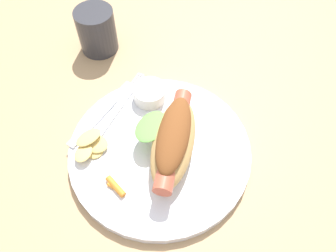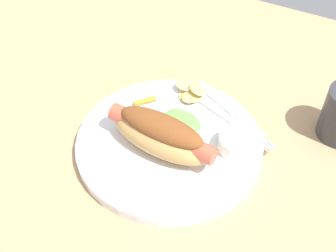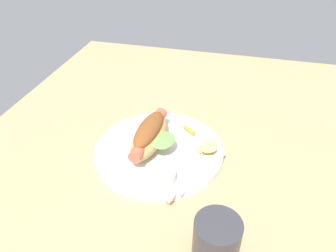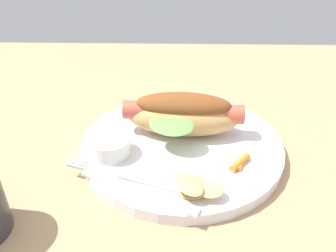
{
  "view_description": "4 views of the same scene",
  "coord_description": "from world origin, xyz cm",
  "px_view_note": "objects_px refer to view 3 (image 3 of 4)",
  "views": [
    {
      "loc": [
        27.36,
        6.54,
        45.63
      ],
      "look_at": [
        0.88,
        3.02,
        5.76
      ],
      "focal_mm": 35.76,
      "sensor_mm": 36.0,
      "label": 1
    },
    {
      "loc": [
        -18.07,
        40.14,
        49.23
      ],
      "look_at": [
        2.24,
        2.41,
        4.99
      ],
      "focal_mm": 46.53,
      "sensor_mm": 36.0,
      "label": 2
    },
    {
      "loc": [
        -49.13,
        -13.07,
        45.98
      ],
      "look_at": [
        3.99,
        0.34,
        6.5
      ],
      "focal_mm": 34.45,
      "sensor_mm": 36.0,
      "label": 3
    },
    {
      "loc": [
        1.25,
        -37.85,
        29.82
      ],
      "look_at": [
        0.39,
        0.53,
        4.91
      ],
      "focal_mm": 37.59,
      "sensor_mm": 36.0,
      "label": 4
    }
  ],
  "objects_px": {
    "knife": "(202,172)",
    "hot_dog": "(149,135)",
    "plate": "(159,151)",
    "chips_pile": "(207,148)",
    "carrot_garnish": "(189,130)",
    "sauce_ramekin": "(161,176)",
    "fork": "(191,172)",
    "drinking_cup": "(216,242)"
  },
  "relations": [
    {
      "from": "sauce_ramekin",
      "to": "knife",
      "type": "height_order",
      "value": "sauce_ramekin"
    },
    {
      "from": "plate",
      "to": "knife",
      "type": "bearing_deg",
      "value": -116.79
    },
    {
      "from": "fork",
      "to": "knife",
      "type": "height_order",
      "value": "same"
    },
    {
      "from": "hot_dog",
      "to": "sauce_ramekin",
      "type": "xyz_separation_m",
      "value": [
        -0.1,
        -0.05,
        -0.02
      ]
    },
    {
      "from": "plate",
      "to": "carrot_garnish",
      "type": "height_order",
      "value": "carrot_garnish"
    },
    {
      "from": "hot_dog",
      "to": "carrot_garnish",
      "type": "bearing_deg",
      "value": 138.39
    },
    {
      "from": "hot_dog",
      "to": "fork",
      "type": "relative_size",
      "value": 1.01
    },
    {
      "from": "hot_dog",
      "to": "fork",
      "type": "height_order",
      "value": "hot_dog"
    },
    {
      "from": "sauce_ramekin",
      "to": "chips_pile",
      "type": "height_order",
      "value": "sauce_ramekin"
    },
    {
      "from": "fork",
      "to": "carrot_garnish",
      "type": "distance_m",
      "value": 0.13
    },
    {
      "from": "plate",
      "to": "sauce_ramekin",
      "type": "distance_m",
      "value": 0.1
    },
    {
      "from": "sauce_ramekin",
      "to": "carrot_garnish",
      "type": "relative_size",
      "value": 1.62
    },
    {
      "from": "plate",
      "to": "chips_pile",
      "type": "xyz_separation_m",
      "value": [
        0.01,
        -0.1,
        0.02
      ]
    },
    {
      "from": "hot_dog",
      "to": "fork",
      "type": "xyz_separation_m",
      "value": [
        -0.06,
        -0.1,
        -0.03
      ]
    },
    {
      "from": "plate",
      "to": "chips_pile",
      "type": "distance_m",
      "value": 0.1
    },
    {
      "from": "hot_dog",
      "to": "carrot_garnish",
      "type": "height_order",
      "value": "hot_dog"
    },
    {
      "from": "knife",
      "to": "hot_dog",
      "type": "bearing_deg",
      "value": -87.39
    },
    {
      "from": "plate",
      "to": "drinking_cup",
      "type": "distance_m",
      "value": 0.27
    },
    {
      "from": "hot_dog",
      "to": "sauce_ramekin",
      "type": "bearing_deg",
      "value": 31.83
    },
    {
      "from": "drinking_cup",
      "to": "fork",
      "type": "bearing_deg",
      "value": 22.89
    },
    {
      "from": "knife",
      "to": "chips_pile",
      "type": "relative_size",
      "value": 2.32
    },
    {
      "from": "chips_pile",
      "to": "carrot_garnish",
      "type": "height_order",
      "value": "chips_pile"
    },
    {
      "from": "knife",
      "to": "chips_pile",
      "type": "bearing_deg",
      "value": -153.54
    },
    {
      "from": "knife",
      "to": "drinking_cup",
      "type": "height_order",
      "value": "drinking_cup"
    },
    {
      "from": "sauce_ramekin",
      "to": "chips_pile",
      "type": "xyz_separation_m",
      "value": [
        0.11,
        -0.07,
        -0.0
      ]
    },
    {
      "from": "hot_dog",
      "to": "sauce_ramekin",
      "type": "distance_m",
      "value": 0.11
    },
    {
      "from": "carrot_garnish",
      "to": "sauce_ramekin",
      "type": "bearing_deg",
      "value": 172.78
    },
    {
      "from": "hot_dog",
      "to": "carrot_garnish",
      "type": "relative_size",
      "value": 5.02
    },
    {
      "from": "hot_dog",
      "to": "knife",
      "type": "relative_size",
      "value": 1.11
    },
    {
      "from": "hot_dog",
      "to": "chips_pile",
      "type": "bearing_deg",
      "value": 99.29
    },
    {
      "from": "sauce_ramekin",
      "to": "knife",
      "type": "relative_size",
      "value": 0.36
    },
    {
      "from": "carrot_garnish",
      "to": "drinking_cup",
      "type": "bearing_deg",
      "value": -161.46
    },
    {
      "from": "knife",
      "to": "drinking_cup",
      "type": "distance_m",
      "value": 0.17
    },
    {
      "from": "fork",
      "to": "carrot_garnish",
      "type": "relative_size",
      "value": 4.97
    },
    {
      "from": "fork",
      "to": "chips_pile",
      "type": "relative_size",
      "value": 2.54
    },
    {
      "from": "carrot_garnish",
      "to": "knife",
      "type": "bearing_deg",
      "value": -157.73
    },
    {
      "from": "hot_dog",
      "to": "sauce_ramekin",
      "type": "relative_size",
      "value": 3.1
    },
    {
      "from": "plate",
      "to": "drinking_cup",
      "type": "bearing_deg",
      "value": -145.66
    },
    {
      "from": "carrot_garnish",
      "to": "drinking_cup",
      "type": "distance_m",
      "value": 0.31
    },
    {
      "from": "hot_dog",
      "to": "knife",
      "type": "bearing_deg",
      "value": 70.4
    },
    {
      "from": "plate",
      "to": "knife",
      "type": "relative_size",
      "value": 1.82
    },
    {
      "from": "sauce_ramekin",
      "to": "fork",
      "type": "height_order",
      "value": "sauce_ramekin"
    }
  ]
}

